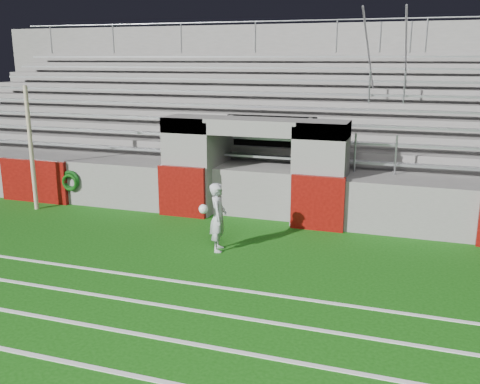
% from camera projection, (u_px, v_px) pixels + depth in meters
% --- Properties ---
extents(ground, '(90.00, 90.00, 0.00)m').
position_uv_depth(ground, '(203.00, 263.00, 10.96)').
color(ground, '#124D0C').
rests_on(ground, ground).
extents(field_post, '(0.11, 0.11, 3.39)m').
position_uv_depth(field_post, '(31.00, 149.00, 14.50)').
color(field_post, tan).
rests_on(field_post, ground).
extents(stadium_structure, '(26.00, 8.48, 5.42)m').
position_uv_depth(stadium_structure, '(293.00, 138.00, 17.92)').
color(stadium_structure, slate).
rests_on(stadium_structure, ground).
extents(goalkeeper_with_ball, '(0.57, 0.71, 1.51)m').
position_uv_depth(goalkeeper_with_ball, '(218.00, 217.00, 11.53)').
color(goalkeeper_with_ball, '#AEB2B8').
rests_on(goalkeeper_with_ball, ground).
extents(hose_coil, '(0.57, 0.15, 0.59)m').
position_uv_depth(hose_coil, '(70.00, 181.00, 15.09)').
color(hose_coil, '#0B3A0E').
rests_on(hose_coil, ground).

